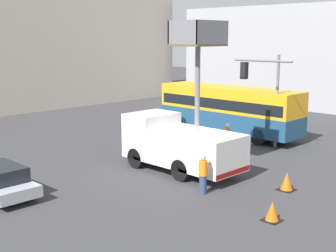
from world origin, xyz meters
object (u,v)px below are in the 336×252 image
at_px(traffic_cone_near_truck, 287,182).
at_px(traffic_light_pole, 266,86).
at_px(road_worker_directing, 227,140).
at_px(traffic_cone_mid_road, 272,212).
at_px(city_bus, 229,107).
at_px(road_worker_near_truck, 203,174).
at_px(utility_truck, 180,141).

bearing_deg(traffic_cone_near_truck, traffic_light_pole, 41.61).
height_order(road_worker_directing, traffic_cone_mid_road, road_worker_directing).
bearing_deg(traffic_light_pole, traffic_cone_near_truck, -138.39).
relative_size(city_bus, traffic_light_pole, 1.84).
height_order(road_worker_near_truck, traffic_cone_mid_road, road_worker_near_truck).
xyz_separation_m(road_worker_directing, traffic_cone_mid_road, (-6.18, -6.85, -0.63)).
height_order(traffic_cone_near_truck, traffic_cone_mid_road, traffic_cone_near_truck).
bearing_deg(utility_truck, road_worker_directing, 0.51).
distance_m(utility_truck, traffic_light_pole, 6.92).
bearing_deg(road_worker_directing, traffic_light_pole, -123.35).
bearing_deg(city_bus, traffic_cone_near_truck, 122.97).
bearing_deg(traffic_cone_near_truck, traffic_cone_mid_road, -157.20).
xyz_separation_m(traffic_cone_near_truck, traffic_cone_mid_road, (-3.47, -1.46, -0.03)).
distance_m(traffic_light_pole, road_worker_directing, 3.93).
distance_m(road_worker_near_truck, traffic_cone_near_truck, 3.80).
distance_m(city_bus, traffic_light_pole, 5.24).
xyz_separation_m(utility_truck, traffic_cone_mid_road, (-2.29, -6.81, -1.22)).
bearing_deg(city_bus, road_worker_directing, 109.86).
bearing_deg(utility_truck, city_bus, 22.85).
xyz_separation_m(city_bus, traffic_light_pole, (-2.25, -4.32, 1.92)).
bearing_deg(city_bus, traffic_cone_mid_road, 116.47).
relative_size(utility_truck, city_bus, 0.71).
relative_size(traffic_cone_near_truck, traffic_cone_mid_road, 1.08).
xyz_separation_m(utility_truck, road_worker_near_truck, (-1.81, -3.06, -0.67)).
xyz_separation_m(city_bus, traffic_cone_near_truck, (-7.57, -9.04, -1.56)).
distance_m(utility_truck, traffic_cone_near_truck, 5.61).
height_order(road_worker_directing, traffic_cone_near_truck, road_worker_directing).
bearing_deg(road_worker_near_truck, traffic_cone_near_truck, 90.26).
xyz_separation_m(traffic_light_pole, road_worker_near_truck, (-8.31, -2.43, -2.95)).
distance_m(road_worker_directing, traffic_cone_near_truck, 6.06).
distance_m(road_worker_directing, traffic_cone_mid_road, 9.25).
height_order(traffic_light_pole, traffic_cone_mid_road, traffic_light_pole).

